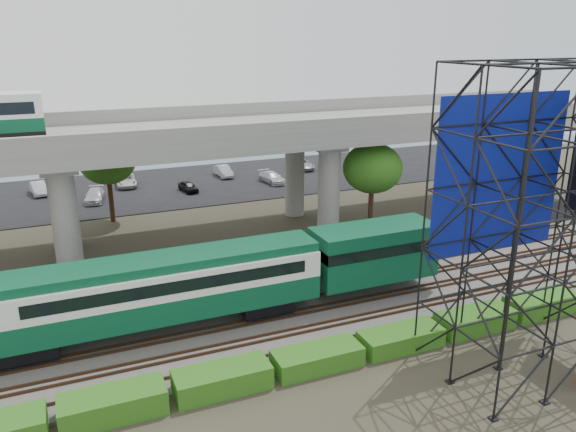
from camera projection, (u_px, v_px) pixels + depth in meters
name	position (u px, v px, depth m)	size (l,w,h in m)	color
ground	(269.00, 331.00, 32.04)	(140.00, 140.00, 0.00)	#474233
ballast_bed	(257.00, 314.00, 33.76)	(90.00, 12.00, 0.20)	slate
service_road	(218.00, 264.00, 41.24)	(90.00, 5.00, 0.08)	black
parking_lot	(159.00, 187.00, 61.85)	(90.00, 18.00, 0.08)	black
harbor_water	(131.00, 151.00, 81.16)	(140.00, 40.00, 0.03)	#425D6E
rail_tracks	(257.00, 312.00, 33.70)	(90.00, 9.52, 0.16)	#472D1E
commuter_train	(190.00, 283.00, 31.45)	(29.30, 3.06, 4.30)	black
overpass	(179.00, 143.00, 43.09)	(80.00, 12.00, 12.40)	#9E9B93
scaffold_tower	(541.00, 226.00, 26.72)	(9.36, 6.36, 15.00)	black
hedge_strip	(317.00, 357.00, 28.46)	(34.60, 1.80, 1.20)	#2C5F15
trees	(136.00, 180.00, 42.78)	(40.94, 16.94, 7.69)	#382314
parked_cars	(168.00, 181.00, 61.87)	(38.12, 9.56, 1.29)	white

